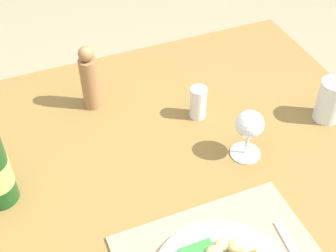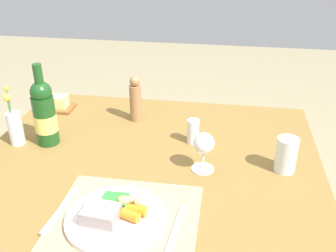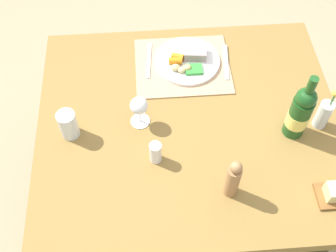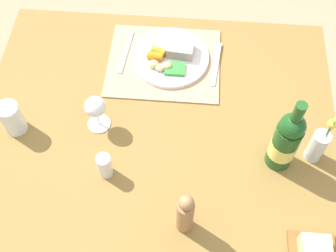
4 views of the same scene
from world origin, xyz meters
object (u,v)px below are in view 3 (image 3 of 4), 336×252
Objects in this scene: flower_vase at (324,113)px; salt_shaker at (156,152)px; knife at (149,61)px; pepper_mill at (233,179)px; water_tumbler at (69,126)px; fork at (226,62)px; wine_bottle at (300,112)px; dining_table at (189,132)px; dinner_plate at (188,60)px; wine_glass at (139,107)px.

salt_shaker is at bearing 9.71° from flower_vase.
knife is 0.68m from pepper_mill.
flower_vase reaches higher than pepper_mill.
pepper_mill reaches higher than knife.
pepper_mill is at bearing 117.14° from knife.
knife is 0.47m from water_tumbler.
flower_vase reaches higher than fork.
dining_table is at bearing -10.63° from wine_bottle.
wine_bottle is at bearing -139.97° from pepper_mill.
dinner_plate is at bearing -36.92° from flower_vase.
dining_table is 0.24m from salt_shaker.
dining_table is at bearing -5.59° from flower_vase.
salt_shaker is 0.41× the size of flower_vase.
flower_vase reaches higher than knife.
knife is 0.67× the size of wine_bottle.
fork is 0.56m from salt_shaker.
water_tumbler is at bearing 2.71° from dining_table.
salt_shaker is at bearing 95.67° from knife.
dinner_plate is 1.24× the size of flower_vase.
dinner_plate is 0.53m from wine_bottle.
knife is 1.51× the size of wine_glass.
knife is (0.33, -0.03, 0.00)m from fork.
knife is 0.67m from wine_bottle.
salt_shaker is at bearing 70.55° from dinner_plate.
salt_shaker reaches higher than dining_table.
pepper_mill is (-0.11, 0.31, 0.16)m from dining_table.
knife is (0.17, -0.02, -0.01)m from dinner_plate.
flower_vase reaches higher than salt_shaker.
pepper_mill is at bearing 88.39° from fork.
pepper_mill is at bearing 109.68° from dining_table.
fork is 1.69× the size of water_tumbler.
water_tumbler is (0.32, -0.14, 0.01)m from salt_shaker.
flower_vase is at bearing -167.62° from wine_bottle.
dinner_plate reaches higher than dining_table.
salt_shaker is 0.29m from pepper_mill.
water_tumbler is (0.26, 0.04, -0.04)m from wine_glass.
wine_bottle reaches higher than fork.
knife is at bearing -36.97° from wine_bottle.
wine_bottle is (-0.28, -0.23, 0.03)m from pepper_mill.
fork reaches higher than dining_table.
dinner_plate is at bearing -109.45° from salt_shaker.
salt_shaker reaches higher than knife.
water_tumbler is at bearing -3.47° from wine_bottle.
dinner_plate is at bearing 178.91° from knife.
flower_vase reaches higher than dining_table.
dining_table is 8.75× the size of wine_glass.
flower_vase is (-0.69, 0.06, -0.02)m from wine_glass.
knife is at bearing -68.33° from pepper_mill.
fork is 0.61m from pepper_mill.
water_tumbler is 0.95m from flower_vase.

